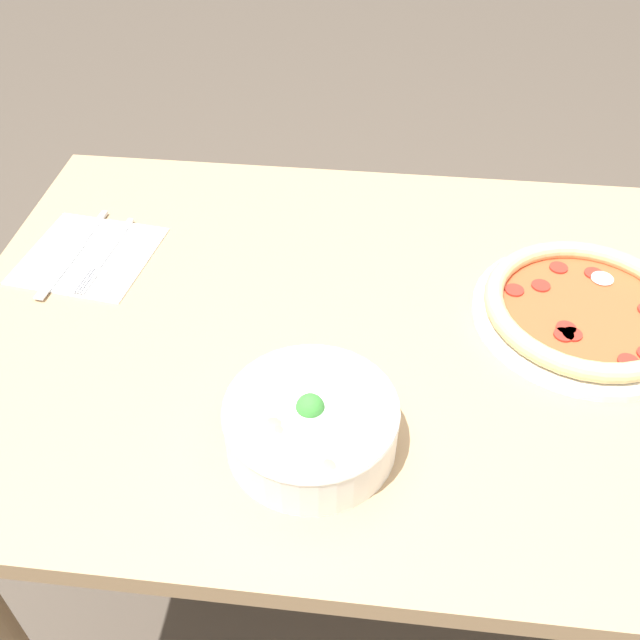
# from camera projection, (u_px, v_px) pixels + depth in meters

# --- Properties ---
(ground_plane) EXTENTS (8.00, 8.00, 0.00)m
(ground_plane) POSITION_uv_depth(u_px,v_px,m) (414.00, 602.00, 1.48)
(ground_plane) COLOR #4C4238
(dining_table) EXTENTS (1.39, 0.78, 0.78)m
(dining_table) POSITION_uv_depth(u_px,v_px,m) (455.00, 387.00, 1.03)
(dining_table) COLOR tan
(dining_table) RESTS_ON ground_plane
(pizza) EXTENTS (0.30, 0.30, 0.04)m
(pizza) POSITION_uv_depth(u_px,v_px,m) (586.00, 310.00, 0.96)
(pizza) COLOR white
(pizza) RESTS_ON dining_table
(bowl) EXTENTS (0.20, 0.20, 0.08)m
(bowl) POSITION_uv_depth(u_px,v_px,m) (311.00, 423.00, 0.79)
(bowl) COLOR white
(bowl) RESTS_ON dining_table
(napkin) EXTENTS (0.20, 0.20, 0.00)m
(napkin) POSITION_uv_depth(u_px,v_px,m) (89.00, 255.00, 1.07)
(napkin) COLOR white
(napkin) RESTS_ON dining_table
(fork) EXTENTS (0.03, 0.19, 0.00)m
(fork) POSITION_uv_depth(u_px,v_px,m) (107.00, 254.00, 1.07)
(fork) COLOR silver
(fork) RESTS_ON napkin
(knife) EXTENTS (0.03, 0.22, 0.01)m
(knife) POSITION_uv_depth(u_px,v_px,m) (77.00, 249.00, 1.08)
(knife) COLOR silver
(knife) RESTS_ON napkin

